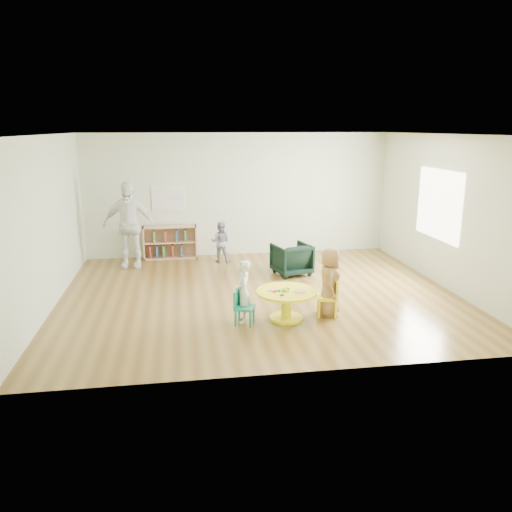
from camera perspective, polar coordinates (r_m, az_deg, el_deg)
The scene contains 11 objects.
room at distance 8.59m, azimuth 0.46°, elevation 7.67°, with size 7.10×7.00×2.80m.
activity_table at distance 7.78m, azimuth 3.50°, elevation -4.99°, with size 0.94×0.94×0.51m.
kid_chair_left at distance 7.60m, azimuth -1.61°, elevation -5.74°, with size 0.37×0.37×0.53m.
kid_chair_right at distance 8.00m, azimuth 8.46°, elevation -4.56°, with size 0.39×0.39×0.61m.
bookshelf at distance 11.56m, azimuth -9.85°, elevation 1.56°, with size 1.20×0.30×0.75m.
alphabet_poster at distance 11.51m, azimuth -9.99°, elevation 6.48°, with size 0.74×0.01×0.54m.
armchair at distance 10.15m, azimuth 4.09°, elevation -0.35°, with size 0.68×0.70×0.64m, color black.
child_left at distance 7.63m, azimuth -1.48°, elevation -4.08°, with size 0.35×0.23×0.97m, color white.
child_right at distance 7.96m, azimuth 8.41°, elevation -2.95°, with size 0.54×0.35×1.10m, color #FFAB1C.
toddler at distance 11.07m, azimuth -4.06°, elevation 1.62°, with size 0.44×0.34×0.91m, color #1A1D43.
adult_caretaker at distance 10.88m, azimuth -14.35°, elevation 3.46°, with size 1.07×0.45×1.83m, color white.
Camera 1 is at (-1.36, -8.42, 2.92)m, focal length 35.00 mm.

